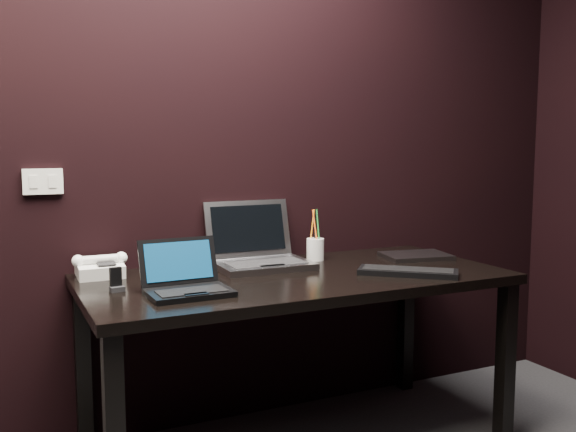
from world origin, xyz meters
name	(u,v)px	position (x,y,z in m)	size (l,w,h in m)	color
wall_back	(194,136)	(0.00, 1.80, 1.30)	(4.00, 4.00, 0.00)	black
wall_switch	(43,182)	(-0.62, 1.79, 1.12)	(0.15, 0.02, 0.10)	silver
desk	(296,293)	(0.30, 1.40, 0.66)	(1.70, 0.80, 0.74)	black
netbook	(186,283)	(-0.20, 1.27, 0.78)	(0.29, 0.26, 0.18)	black
silver_laptop	(259,254)	(0.23, 1.62, 0.79)	(0.40, 0.36, 0.27)	#94949A
ext_keyboard	(408,272)	(0.70, 1.20, 0.75)	(0.39, 0.36, 0.03)	black
closed_laptop	(416,256)	(0.96, 1.49, 0.75)	(0.33, 0.26, 0.02)	gray
desk_phone	(100,268)	(-0.43, 1.68, 0.78)	(0.22, 0.16, 0.11)	white
mobile_phone	(116,282)	(-0.42, 1.42, 0.77)	(0.05, 0.05, 0.09)	black
pen_cup	(315,248)	(0.51, 1.64, 0.79)	(0.09, 0.09, 0.23)	silver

